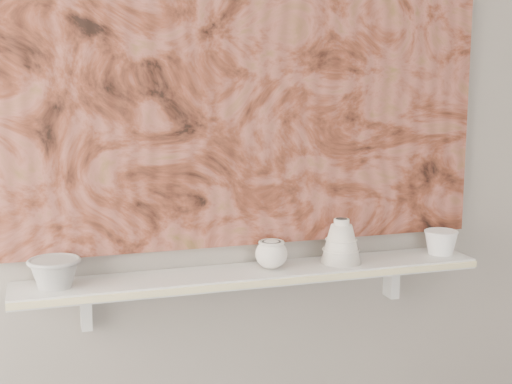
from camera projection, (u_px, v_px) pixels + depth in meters
name	position (u px, v px, depth m)	size (l,w,h in m)	color
wall_back	(245.00, 126.00, 2.14)	(3.60, 3.60, 0.00)	gray
shelf	(255.00, 275.00, 2.12)	(1.40, 0.18, 0.03)	silver
shelf_stripe	(265.00, 283.00, 2.03)	(1.40, 0.01, 0.02)	beige
bracket_left	(86.00, 308.00, 2.05)	(0.03, 0.06, 0.12)	silver
bracket_right	(391.00, 279.00, 2.34)	(0.03, 0.06, 0.12)	silver
painting	(247.00, 62.00, 2.09)	(1.50, 0.03, 1.10)	brown
house_motif	(383.00, 161.00, 2.26)	(0.09, 0.00, 0.08)	black
bowl_grey	(54.00, 272.00, 1.94)	(0.14, 0.14, 0.08)	#999997
cup_cream	(271.00, 254.00, 2.12)	(0.10, 0.10, 0.09)	silver
bell_vessel	(341.00, 241.00, 2.19)	(0.13, 0.13, 0.14)	silver
bowl_white	(441.00, 242.00, 2.30)	(0.11, 0.11, 0.08)	white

